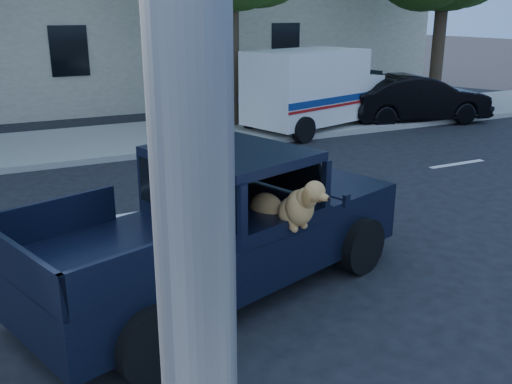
# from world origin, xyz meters

# --- Properties ---
(ground) EXTENTS (120.00, 120.00, 0.00)m
(ground) POSITION_xyz_m (0.00, 0.00, 0.00)
(ground) COLOR black
(ground) RESTS_ON ground
(far_sidewalk) EXTENTS (60.00, 4.00, 0.15)m
(far_sidewalk) POSITION_xyz_m (0.00, 9.20, 0.07)
(far_sidewalk) COLOR gray
(far_sidewalk) RESTS_ON ground
(lane_stripes) EXTENTS (21.60, 0.14, 0.01)m
(lane_stripes) POSITION_xyz_m (2.00, 3.40, 0.01)
(lane_stripes) COLOR silver
(lane_stripes) RESTS_ON ground
(pickup_truck) EXTENTS (5.44, 3.44, 1.82)m
(pickup_truck) POSITION_xyz_m (0.45, 0.07, 0.62)
(pickup_truck) COLOR black
(pickup_truck) RESTS_ON ground
(mail_truck) EXTENTS (4.71, 3.21, 2.37)m
(mail_truck) POSITION_xyz_m (7.03, 8.33, 1.04)
(mail_truck) COLOR silver
(mail_truck) RESTS_ON ground
(parked_sedan) EXTENTS (2.58, 4.86, 1.52)m
(parked_sedan) POSITION_xyz_m (10.64, 7.87, 0.76)
(parked_sedan) COLOR black
(parked_sedan) RESTS_ON ground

